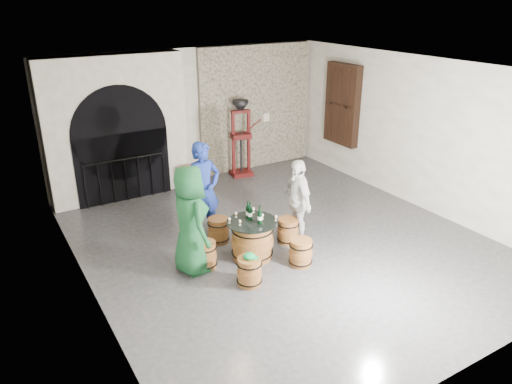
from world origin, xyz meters
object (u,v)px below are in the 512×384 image
person_green (190,220)px  person_white (297,200)px  person_blue (204,191)px  wine_bottle_right (248,211)px  side_barrel (190,180)px  barrel_stool_far (218,230)px  corking_press (241,132)px  barrel_stool_right (288,231)px  barrel_stool_near_left (249,272)px  barrel_table (252,240)px  barrel_stool_near_right (301,253)px  wine_bottle_left (250,213)px  barrel_stool_left (205,255)px  wine_bottle_center (260,216)px

person_green → person_white: size_ratio=1.17×
person_blue → wine_bottle_right: person_blue is taller
person_green → side_barrel: bearing=-23.9°
barrel_stool_far → corking_press: corking_press is taller
barrel_stool_right → person_green: bearing=179.6°
barrel_stool_near_left → person_blue: 2.05m
barrel_stool_right → person_blue: size_ratio=0.25×
side_barrel → barrel_table: bearing=-95.1°
barrel_stool_right → side_barrel: bearing=99.7°
wine_bottle_right → corking_press: size_ratio=0.17×
corking_press → side_barrel: bearing=-157.4°
barrel_stool_near_right → person_green: person_green is taller
wine_bottle_left → side_barrel: wine_bottle_left is taller
barrel_stool_near_left → wine_bottle_left: (0.49, 0.81, 0.60)m
barrel_table → person_white: person_white is taller
barrel_stool_left → barrel_stool_near_left: same height
barrel_stool_near_right → corking_press: 4.71m
person_green → person_white: person_green is taller
barrel_stool_near_left → barrel_stool_near_right: bearing=3.9°
barrel_stool_left → corking_press: (2.78, 3.65, 0.90)m
person_white → wine_bottle_left: size_ratio=4.90×
barrel_stool_right → corking_press: corking_press is taller
wine_bottle_left → side_barrel: (0.30, 3.31, -0.53)m
person_white → wine_bottle_right: size_ratio=4.90×
barrel_table → wine_bottle_right: (0.01, 0.16, 0.49)m
barrel_stool_near_left → person_blue: (0.14, 1.92, 0.70)m
barrel_stool_far → barrel_stool_near_right: 1.71m
wine_bottle_left → corking_press: bearing=62.7°
side_barrel → corking_press: (1.60, 0.38, 0.83)m
person_green → corking_press: (3.00, 3.62, 0.20)m
barrel_stool_right → person_blue: bearing=139.1°
barrel_stool_far → wine_bottle_center: wine_bottle_center is taller
wine_bottle_right → wine_bottle_left: bearing=-92.9°
barrel_stool_far → barrel_stool_near_left: size_ratio=1.00×
person_green → person_white: 2.17m
barrel_table → barrel_stool_near_right: (0.58, -0.65, -0.11)m
barrel_table → barrel_stool_far: barrel_table is taller
barrel_stool_left → person_blue: person_blue is taller
barrel_stool_near_left → wine_bottle_center: size_ratio=1.46×
barrel_stool_near_right → barrel_table: bearing=131.6°
barrel_stool_far → person_blue: bearing=106.2°
barrel_table → barrel_stool_far: bearing=106.2°
barrel_stool_right → corking_press: bearing=73.9°
barrel_table → wine_bottle_right: size_ratio=2.78×
barrel_stool_right → wine_bottle_right: wine_bottle_right is taller
barrel_stool_far → wine_bottle_center: (0.32, -0.97, 0.60)m
person_blue → person_white: (1.42, -1.01, -0.14)m
wine_bottle_left → person_white: bearing=4.8°
barrel_stool_left → barrel_stool_near_right: bearing=-28.2°
barrel_stool_near_right → person_blue: (-0.93, 1.84, 0.70)m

